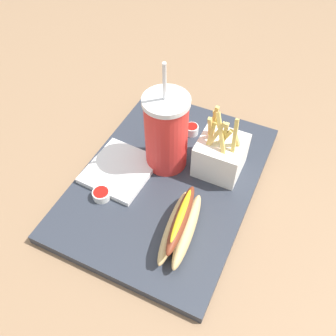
% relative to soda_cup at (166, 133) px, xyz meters
% --- Properties ---
extents(ground_plane, '(2.40, 2.40, 0.02)m').
position_rel_soda_cup_xyz_m(ground_plane, '(0.04, 0.02, -0.12)').
color(ground_plane, '#8C6B4C').
extents(food_tray, '(0.47, 0.34, 0.02)m').
position_rel_soda_cup_xyz_m(food_tray, '(0.04, 0.02, -0.10)').
color(food_tray, '#2D333D').
rests_on(food_tray, ground_plane).
extents(soda_cup, '(0.09, 0.09, 0.25)m').
position_rel_soda_cup_xyz_m(soda_cup, '(0.00, 0.00, 0.00)').
color(soda_cup, red).
rests_on(soda_cup, food_tray).
extents(fries_basket, '(0.09, 0.09, 0.15)m').
position_rel_soda_cup_xyz_m(fries_basket, '(-0.03, 0.11, -0.04)').
color(fries_basket, white).
rests_on(fries_basket, food_tray).
extents(hot_dog_1, '(0.17, 0.07, 0.07)m').
position_rel_soda_cup_xyz_m(hot_dog_1, '(0.15, 0.10, -0.06)').
color(hot_dog_1, '#DBB775').
rests_on(hot_dog_1, food_tray).
extents(ketchup_cup_1, '(0.03, 0.03, 0.02)m').
position_rel_soda_cup_xyz_m(ketchup_cup_1, '(-0.10, 0.01, -0.07)').
color(ketchup_cup_1, white).
rests_on(ketchup_cup_1, food_tray).
extents(ketchup_cup_2, '(0.04, 0.04, 0.02)m').
position_rel_soda_cup_xyz_m(ketchup_cup_2, '(0.14, -0.07, -0.08)').
color(ketchup_cup_2, white).
rests_on(ketchup_cup_2, food_tray).
extents(napkin_stack, '(0.14, 0.13, 0.01)m').
position_rel_soda_cup_xyz_m(napkin_stack, '(0.07, -0.08, -0.08)').
color(napkin_stack, white).
rests_on(napkin_stack, food_tray).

